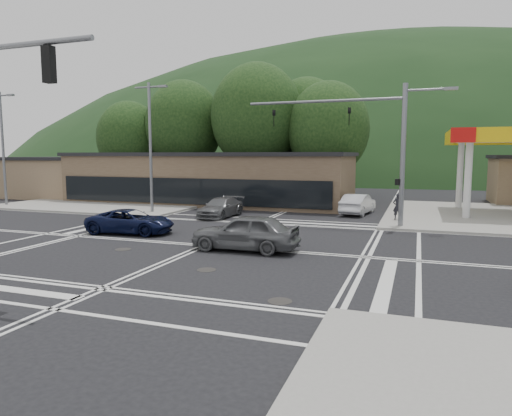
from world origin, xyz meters
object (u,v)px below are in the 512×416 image
(car_blue_west, at_px, (131,221))
(car_queue_b, at_px, (315,195))
(pedestrian, at_px, (398,206))
(car_grey_center, at_px, (245,232))
(car_northbound, at_px, (221,207))
(car_queue_a, at_px, (358,204))

(car_blue_west, relative_size, car_queue_b, 0.99)
(car_blue_west, relative_size, pedestrian, 2.82)
(car_grey_center, height_order, car_queue_b, car_grey_center)
(car_grey_center, relative_size, car_northbound, 1.06)
(car_grey_center, relative_size, car_queue_b, 1.01)
(car_grey_center, height_order, car_northbound, car_grey_center)
(car_blue_west, xyz_separation_m, car_queue_b, (6.12, 17.07, 0.15))
(car_queue_b, bearing_deg, car_grey_center, 87.43)
(car_grey_center, height_order, pedestrian, pedestrian)
(car_queue_a, distance_m, car_northbound, 9.53)
(car_grey_center, height_order, car_queue_a, car_grey_center)
(car_blue_west, xyz_separation_m, pedestrian, (13.05, 8.97, 0.32))
(car_queue_b, bearing_deg, car_blue_west, 64.43)
(car_northbound, relative_size, pedestrian, 2.72)
(pedestrian, bearing_deg, car_grey_center, 46.20)
(car_queue_b, distance_m, car_northbound, 10.60)
(car_blue_west, distance_m, pedestrian, 15.84)
(car_blue_west, distance_m, car_queue_a, 15.70)
(car_grey_center, xyz_separation_m, pedestrian, (5.84, 10.95, 0.16))
(car_queue_a, xyz_separation_m, car_northbound, (-8.40, -4.50, -0.07))
(car_grey_center, xyz_separation_m, car_queue_a, (3.08, 13.84, -0.08))
(car_blue_west, xyz_separation_m, car_grey_center, (7.21, -1.98, 0.16))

